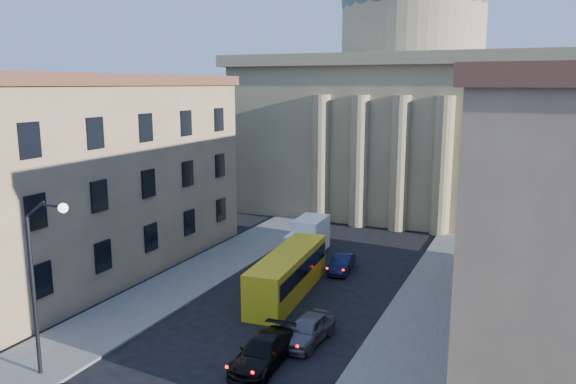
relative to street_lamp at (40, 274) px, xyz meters
name	(u,v)px	position (x,y,z in m)	size (l,w,h in m)	color
sidewalk_left	(152,300)	(-1.53, 10.00, -5.21)	(5.00, 60.00, 0.15)	#5E5B56
sidewalk_right	(411,349)	(15.47, 10.00, -5.21)	(5.00, 60.00, 0.15)	#5E5B56
church	(409,103)	(6.97, 47.47, 6.59)	(68.02, 28.76, 36.60)	#877753
building_left	(88,173)	(-10.03, 14.00, 2.14)	(11.60, 26.60, 14.70)	tan
street_lamp	(40,274)	(0.00, 0.00, 0.00)	(2.62, 0.44, 8.83)	black
car_right_mid	(263,352)	(8.95, 5.31, -4.56)	(2.04, 5.02, 1.46)	black
car_right_far	(308,329)	(10.06, 8.64, -4.53)	(1.79, 4.46, 1.52)	#545359
car_right_distant	(342,263)	(8.00, 20.72, -4.64)	(1.37, 3.94, 1.30)	#0E1333
city_bus	(288,272)	(6.17, 14.77, -3.72)	(3.21, 10.52, 2.92)	gold
box_truck	(308,239)	(4.12, 23.41, -3.85)	(2.43, 5.62, 3.03)	white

